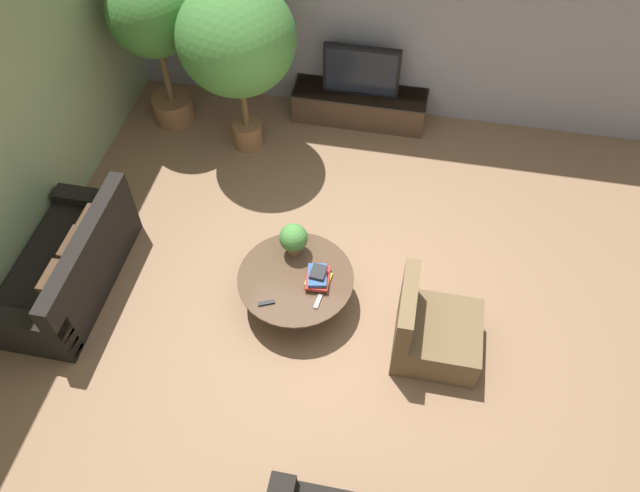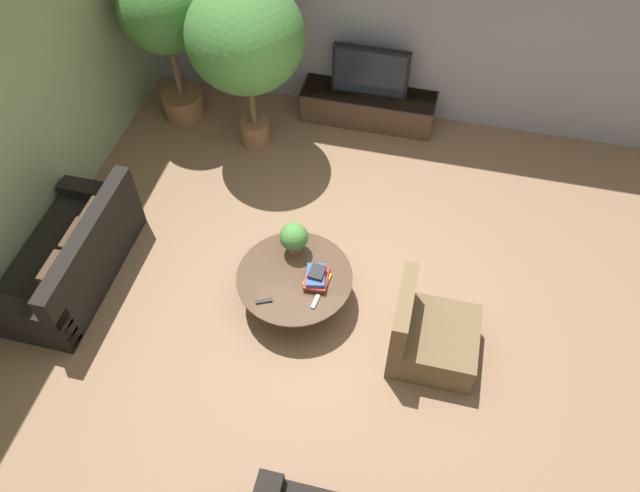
% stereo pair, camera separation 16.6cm
% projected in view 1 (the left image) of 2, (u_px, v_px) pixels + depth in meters
% --- Properties ---
extents(ground_plane, '(24.00, 24.00, 0.00)m').
position_uv_depth(ground_plane, '(332.00, 304.00, 6.42)').
color(ground_plane, brown).
extents(back_wall_stone, '(7.40, 0.12, 3.00)m').
position_uv_depth(back_wall_stone, '(384.00, 2.00, 7.24)').
color(back_wall_stone, gray).
rests_on(back_wall_stone, ground).
extents(media_console, '(1.73, 0.50, 0.43)m').
position_uv_depth(media_console, '(359.00, 105.00, 8.07)').
color(media_console, '#473323').
rests_on(media_console, ground).
extents(television, '(0.95, 0.13, 0.66)m').
position_uv_depth(television, '(361.00, 71.00, 7.65)').
color(television, black).
rests_on(television, media_console).
extents(coffee_table, '(1.16, 1.16, 0.39)m').
position_uv_depth(coffee_table, '(296.00, 284.00, 6.24)').
color(coffee_table, black).
rests_on(coffee_table, ground).
extents(couch_by_wall, '(0.84, 1.77, 0.84)m').
position_uv_depth(couch_by_wall, '(70.00, 268.00, 6.35)').
color(couch_by_wall, black).
rests_on(couch_by_wall, ground).
extents(armchair_wicker, '(0.80, 0.76, 0.86)m').
position_uv_depth(armchair_wicker, '(432.00, 332.00, 5.89)').
color(armchair_wicker, brown).
rests_on(armchair_wicker, ground).
extents(potted_palm_tall, '(1.03, 1.03, 2.06)m').
position_uv_depth(potted_palm_tall, '(153.00, 20.00, 7.12)').
color(potted_palm_tall, brown).
rests_on(potted_palm_tall, ground).
extents(potted_palm_corner, '(1.32, 1.32, 2.14)m').
position_uv_depth(potted_palm_corner, '(237.00, 41.00, 6.77)').
color(potted_palm_corner, brown).
rests_on(potted_palm_corner, ground).
extents(potted_plant_tabletop, '(0.29, 0.29, 0.36)m').
position_uv_depth(potted_plant_tabletop, '(294.00, 238.00, 6.19)').
color(potted_plant_tabletop, brown).
rests_on(potted_plant_tabletop, coffee_table).
extents(book_stack, '(0.25, 0.32, 0.15)m').
position_uv_depth(book_stack, '(318.00, 277.00, 6.08)').
color(book_stack, gold).
rests_on(book_stack, coffee_table).
extents(remote_black, '(0.16, 0.10, 0.02)m').
position_uv_depth(remote_black, '(266.00, 303.00, 5.95)').
color(remote_black, black).
rests_on(remote_black, coffee_table).
extents(remote_silver, '(0.06, 0.16, 0.02)m').
position_uv_depth(remote_silver, '(318.00, 302.00, 5.96)').
color(remote_silver, gray).
rests_on(remote_silver, coffee_table).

